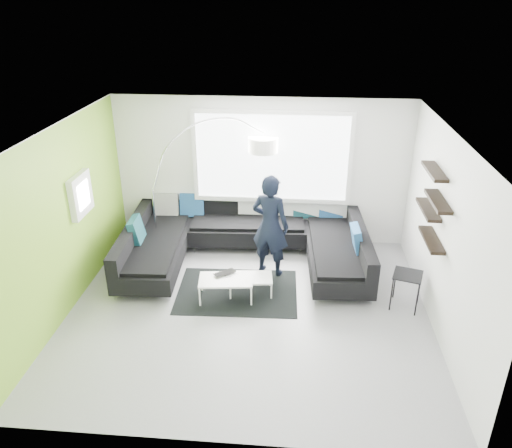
{
  "coord_description": "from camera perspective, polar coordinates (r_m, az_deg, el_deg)",
  "views": [
    {
      "loc": [
        0.67,
        -6.38,
        4.52
      ],
      "look_at": [
        0.04,
        0.9,
        1.07
      ],
      "focal_mm": 35.0,
      "sensor_mm": 36.0,
      "label": 1
    }
  ],
  "objects": [
    {
      "name": "person",
      "position": [
        8.41,
        1.63,
        -0.19
      ],
      "size": [
        0.93,
        0.85,
        1.81
      ],
      "primitive_type": "imported",
      "rotation": [
        0.0,
        0.0,
        2.8
      ],
      "color": "black",
      "rests_on": "ground"
    },
    {
      "name": "arc_lamp",
      "position": [
        9.12,
        -11.75,
        3.75
      ],
      "size": [
        2.55,
        1.65,
        2.5
      ],
      "primitive_type": null,
      "rotation": [
        0.0,
        0.0,
        0.26
      ],
      "color": "white",
      "rests_on": "ground"
    },
    {
      "name": "laptop",
      "position": [
        8.04,
        -3.41,
        -5.79
      ],
      "size": [
        0.59,
        0.58,
        0.03
      ],
      "primitive_type": "imported",
      "rotation": [
        0.0,
        0.0,
        0.67
      ],
      "color": "black",
      "rests_on": "coffee_table"
    },
    {
      "name": "sectional_sofa",
      "position": [
        8.86,
        -1.19,
        -2.41
      ],
      "size": [
        4.34,
        2.82,
        0.91
      ],
      "rotation": [
        0.0,
        0.0,
        0.05
      ],
      "color": "black",
      "rests_on": "ground"
    },
    {
      "name": "room_shell",
      "position": [
        7.15,
        -0.52,
        3.03
      ],
      "size": [
        5.54,
        5.04,
        2.82
      ],
      "color": "silver",
      "rests_on": "ground"
    },
    {
      "name": "ground",
      "position": [
        7.85,
        -0.89,
        -9.86
      ],
      "size": [
        5.5,
        5.5,
        0.0
      ],
      "primitive_type": "plane",
      "color": "gray",
      "rests_on": "ground"
    },
    {
      "name": "coffee_table",
      "position": [
        8.11,
        -2.02,
        -7.1
      ],
      "size": [
        1.15,
        0.75,
        0.36
      ],
      "primitive_type": "cube",
      "rotation": [
        0.0,
        0.0,
        0.11
      ],
      "color": "white",
      "rests_on": "ground"
    },
    {
      "name": "rug",
      "position": [
        8.29,
        -2.15,
        -7.7
      ],
      "size": [
        2.0,
        1.49,
        0.01
      ],
      "primitive_type": "cube",
      "rotation": [
        0.0,
        0.0,
        0.04
      ],
      "color": "black",
      "rests_on": "ground"
    },
    {
      "name": "side_table",
      "position": [
        8.13,
        16.73,
        -7.28
      ],
      "size": [
        0.53,
        0.53,
        0.58
      ],
      "primitive_type": "cube",
      "rotation": [
        0.0,
        0.0,
        -0.3
      ],
      "color": "black",
      "rests_on": "ground"
    }
  ]
}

